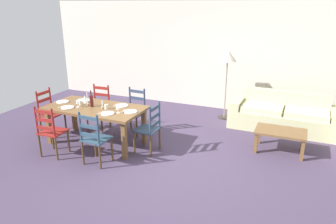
{
  "coord_description": "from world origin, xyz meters",
  "views": [
    {
      "loc": [
        2.01,
        -4.62,
        2.64
      ],
      "look_at": [
        -0.13,
        0.41,
        0.75
      ],
      "focal_mm": 33.82,
      "sensor_mm": 36.0,
      "label": 1
    }
  ],
  "objects_px": {
    "dining_chair_far_right": "(135,111)",
    "wine_glass_near_left": "(78,102)",
    "dining_table": "(95,111)",
    "dining_chair_near_right": "(95,138)",
    "dining_chair_far_left": "(99,107)",
    "coffee_cup_primary": "(106,107)",
    "wine_glass_near_right": "(118,107)",
    "coffee_table": "(281,134)",
    "wine_glass_far_left": "(85,98)",
    "coffee_cup_secondary": "(81,103)",
    "couch": "(283,116)",
    "wine_bottle": "(91,101)",
    "standing_lamp": "(228,60)",
    "dining_chair_near_left": "(51,131)",
    "dining_chair_head_west": "(50,112)",
    "dining_chair_head_east": "(149,128)"
  },
  "relations": [
    {
      "from": "dining_table",
      "to": "dining_chair_head_west",
      "type": "height_order",
      "value": "dining_chair_head_west"
    },
    {
      "from": "wine_glass_far_left",
      "to": "coffee_cup_secondary",
      "type": "bearing_deg",
      "value": -88.12
    },
    {
      "from": "dining_chair_head_east",
      "to": "wine_bottle",
      "type": "relative_size",
      "value": 3.04
    },
    {
      "from": "couch",
      "to": "wine_glass_far_left",
      "type": "bearing_deg",
      "value": -150.27
    },
    {
      "from": "dining_table",
      "to": "coffee_cup_primary",
      "type": "xyz_separation_m",
      "value": [
        0.27,
        -0.02,
        0.13
      ]
    },
    {
      "from": "wine_glass_near_left",
      "to": "wine_glass_far_left",
      "type": "xyz_separation_m",
      "value": [
        -0.03,
        0.27,
        0.0
      ]
    },
    {
      "from": "dining_chair_far_left",
      "to": "coffee_cup_primary",
      "type": "height_order",
      "value": "dining_chair_far_left"
    },
    {
      "from": "coffee_cup_secondary",
      "to": "dining_chair_far_left",
      "type": "bearing_deg",
      "value": 97.32
    },
    {
      "from": "dining_chair_far_right",
      "to": "coffee_cup_primary",
      "type": "xyz_separation_m",
      "value": [
        -0.16,
        -0.79,
        0.32
      ]
    },
    {
      "from": "dining_chair_far_right",
      "to": "wine_glass_near_left",
      "type": "distance_m",
      "value": 1.22
    },
    {
      "from": "dining_chair_head_east",
      "to": "wine_glass_far_left",
      "type": "relative_size",
      "value": 5.96
    },
    {
      "from": "dining_chair_head_west",
      "to": "wine_glass_far_left",
      "type": "relative_size",
      "value": 5.96
    },
    {
      "from": "dining_table",
      "to": "standing_lamp",
      "type": "xyz_separation_m",
      "value": [
        1.98,
        2.41,
        0.75
      ]
    },
    {
      "from": "dining_table",
      "to": "wine_glass_far_left",
      "type": "xyz_separation_m",
      "value": [
        -0.33,
        0.13,
        0.2
      ]
    },
    {
      "from": "wine_glass_far_left",
      "to": "couch",
      "type": "xyz_separation_m",
      "value": [
        3.66,
        2.09,
        -0.57
      ]
    },
    {
      "from": "dining_chair_near_left",
      "to": "coffee_table",
      "type": "height_order",
      "value": "dining_chair_near_left"
    },
    {
      "from": "wine_glass_far_left",
      "to": "standing_lamp",
      "type": "distance_m",
      "value": 3.29
    },
    {
      "from": "coffee_cup_secondary",
      "to": "dining_chair_head_west",
      "type": "bearing_deg",
      "value": 177.91
    },
    {
      "from": "dining_chair_far_left",
      "to": "wine_glass_far_left",
      "type": "relative_size",
      "value": 5.96
    },
    {
      "from": "dining_chair_head_west",
      "to": "dining_chair_far_right",
      "type": "bearing_deg",
      "value": 24.97
    },
    {
      "from": "dining_chair_near_right",
      "to": "coffee_cup_primary",
      "type": "relative_size",
      "value": 10.67
    },
    {
      "from": "wine_glass_far_left",
      "to": "coffee_table",
      "type": "height_order",
      "value": "wine_glass_far_left"
    },
    {
      "from": "dining_table",
      "to": "dining_chair_head_east",
      "type": "relative_size",
      "value": 1.98
    },
    {
      "from": "wine_glass_far_left",
      "to": "coffee_table",
      "type": "distance_m",
      "value": 3.82
    },
    {
      "from": "dining_table",
      "to": "dining_chair_near_right",
      "type": "height_order",
      "value": "dining_chair_near_right"
    },
    {
      "from": "dining_chair_far_left",
      "to": "standing_lamp",
      "type": "relative_size",
      "value": 0.59
    },
    {
      "from": "dining_chair_near_left",
      "to": "coffee_cup_primary",
      "type": "bearing_deg",
      "value": 48.27
    },
    {
      "from": "dining_chair_far_right",
      "to": "couch",
      "type": "relative_size",
      "value": 0.42
    },
    {
      "from": "dining_chair_far_right",
      "to": "wine_glass_near_left",
      "type": "height_order",
      "value": "dining_chair_far_right"
    },
    {
      "from": "dining_chair_head_west",
      "to": "wine_glass_near_right",
      "type": "bearing_deg",
      "value": -4.82
    },
    {
      "from": "dining_chair_far_right",
      "to": "dining_chair_far_left",
      "type": "bearing_deg",
      "value": -176.43
    },
    {
      "from": "wine_glass_near_left",
      "to": "coffee_cup_secondary",
      "type": "bearing_deg",
      "value": 103.64
    },
    {
      "from": "wine_bottle",
      "to": "coffee_table",
      "type": "relative_size",
      "value": 0.35
    },
    {
      "from": "dining_chair_head_east",
      "to": "couch",
      "type": "relative_size",
      "value": 0.42
    },
    {
      "from": "dining_chair_far_right",
      "to": "wine_bottle",
      "type": "relative_size",
      "value": 3.04
    },
    {
      "from": "dining_table",
      "to": "coffee_cup_secondary",
      "type": "bearing_deg",
      "value": -178.1
    },
    {
      "from": "dining_chair_head_west",
      "to": "dining_chair_head_east",
      "type": "distance_m",
      "value": 2.31
    },
    {
      "from": "dining_table",
      "to": "coffee_table",
      "type": "height_order",
      "value": "dining_table"
    },
    {
      "from": "wine_glass_far_left",
      "to": "wine_glass_near_right",
      "type": "bearing_deg",
      "value": -15.71
    },
    {
      "from": "coffee_cup_primary",
      "to": "dining_chair_far_right",
      "type": "bearing_deg",
      "value": 78.5
    },
    {
      "from": "standing_lamp",
      "to": "dining_chair_far_left",
      "type": "bearing_deg",
      "value": -144.78
    },
    {
      "from": "dining_chair_far_right",
      "to": "coffee_table",
      "type": "height_order",
      "value": "dining_chair_far_right"
    },
    {
      "from": "wine_glass_far_left",
      "to": "coffee_cup_primary",
      "type": "relative_size",
      "value": 1.79
    },
    {
      "from": "coffee_cup_primary",
      "to": "wine_glass_far_left",
      "type": "bearing_deg",
      "value": 165.77
    },
    {
      "from": "dining_chair_near_left",
      "to": "standing_lamp",
      "type": "relative_size",
      "value": 0.59
    },
    {
      "from": "standing_lamp",
      "to": "coffee_table",
      "type": "bearing_deg",
      "value": -45.49
    },
    {
      "from": "dining_chair_near_right",
      "to": "wine_glass_near_right",
      "type": "bearing_deg",
      "value": 79.98
    },
    {
      "from": "dining_chair_near_left",
      "to": "couch",
      "type": "height_order",
      "value": "dining_chair_near_left"
    },
    {
      "from": "dining_table",
      "to": "coffee_table",
      "type": "distance_m",
      "value": 3.52
    },
    {
      "from": "dining_table",
      "to": "dining_chair_near_left",
      "type": "height_order",
      "value": "dining_chair_near_left"
    }
  ]
}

